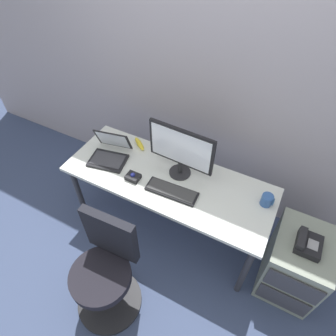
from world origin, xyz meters
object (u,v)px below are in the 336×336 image
at_px(monitor_main, 181,150).
at_px(trackball_mouse, 133,177).
at_px(desk_phone, 308,244).
at_px(keyboard, 172,191).
at_px(office_chair, 106,272).
at_px(laptop, 110,153).
at_px(file_cabinet, 294,264).
at_px(banana, 139,144).
at_px(coffee_mug, 267,200).

height_order(monitor_main, trackball_mouse, monitor_main).
height_order(desk_phone, keyboard, keyboard).
relative_size(office_chair, monitor_main, 1.76).
height_order(laptop, trackball_mouse, laptop).
xyz_separation_m(file_cabinet, keyboard, (-1.04, -0.11, 0.44)).
distance_m(file_cabinet, office_chair, 1.46).
xyz_separation_m(office_chair, monitor_main, (0.15, 0.89, 0.56)).
relative_size(file_cabinet, banana, 3.25).
relative_size(monitor_main, coffee_mug, 5.68).
relative_size(desk_phone, trackball_mouse, 1.82).
height_order(desk_phone, office_chair, office_chair).
bearing_deg(office_chair, monitor_main, 80.21).
bearing_deg(keyboard, file_cabinet, 5.94).
xyz_separation_m(laptop, coffee_mug, (1.33, 0.13, -0.01)).
distance_m(office_chair, coffee_mug, 1.30).
height_order(file_cabinet, trackball_mouse, trackball_mouse).
height_order(keyboard, coffee_mug, coffee_mug).
bearing_deg(monitor_main, laptop, -169.69).
relative_size(laptop, coffee_mug, 3.82).
bearing_deg(desk_phone, file_cabinet, 63.22).
bearing_deg(keyboard, coffee_mug, 18.72).
height_order(file_cabinet, banana, banana).
height_order(keyboard, trackball_mouse, trackball_mouse).
relative_size(desk_phone, banana, 1.05).
xyz_separation_m(office_chair, coffee_mug, (0.86, 0.91, 0.34)).
height_order(office_chair, trackball_mouse, office_chair).
relative_size(file_cabinet, keyboard, 1.48).
bearing_deg(banana, monitor_main, -15.96).
distance_m(coffee_mug, banana, 1.19).
bearing_deg(trackball_mouse, laptop, 158.75).
xyz_separation_m(monitor_main, banana, (-0.48, 0.14, -0.24)).
relative_size(laptop, banana, 1.92).
relative_size(laptop, trackball_mouse, 3.32).
bearing_deg(monitor_main, file_cabinet, -5.51).
relative_size(file_cabinet, office_chair, 0.65).
distance_m(keyboard, laptop, 0.66).
distance_m(monitor_main, laptop, 0.66).
bearing_deg(coffee_mug, banana, 174.30).
relative_size(trackball_mouse, banana, 0.58).
xyz_separation_m(coffee_mug, banana, (-1.19, 0.12, -0.03)).
bearing_deg(trackball_mouse, office_chair, -76.77).
bearing_deg(keyboard, laptop, 171.33).
xyz_separation_m(file_cabinet, office_chair, (-1.23, -0.78, 0.13)).
bearing_deg(laptop, keyboard, -8.67).
bearing_deg(banana, trackball_mouse, -65.56).
bearing_deg(file_cabinet, monitor_main, 174.49).
xyz_separation_m(trackball_mouse, banana, (-0.17, 0.37, -0.00)).
distance_m(office_chair, laptop, 0.97).
distance_m(file_cabinet, keyboard, 1.13).
bearing_deg(trackball_mouse, coffee_mug, 13.85).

